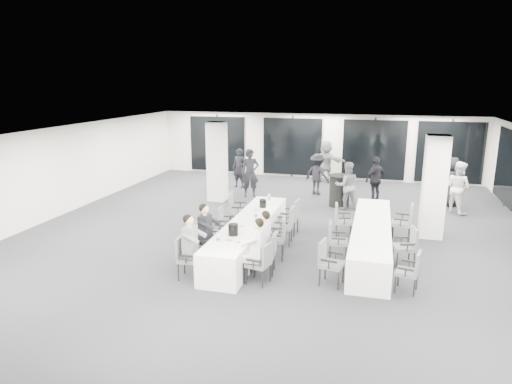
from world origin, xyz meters
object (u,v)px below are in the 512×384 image
(chair_main_right_mid, at_px, (278,235))
(chair_main_left_mid, at_px, (213,231))
(chair_side_left_mid, at_px, (335,238))
(banquet_table_main, at_px, (249,235))
(chair_side_right_mid, at_px, (408,244))
(standing_guest_c, at_px, (317,172))
(standing_guest_d, at_px, (376,176))
(standing_guest_e, at_px, (451,178))
(standing_guest_g, at_px, (239,166))
(chair_main_right_second, at_px, (268,251))
(standing_guest_b, at_px, (347,182))
(standing_guest_a, at_px, (250,170))
(ice_bucket_far, at_px, (263,203))
(chair_main_right_fourth, at_px, (286,223))
(chair_main_right_far, at_px, (292,215))
(standing_guest_h, at_px, (458,184))
(chair_main_left_second, at_px, (201,241))
(chair_side_left_far, at_px, (341,218))
(cocktail_table, at_px, (339,190))
(standing_guest_f, at_px, (326,159))
(chair_side_left_near, at_px, (328,260))
(chair_side_right_near, at_px, (411,269))
(chair_side_right_far, at_px, (405,220))
(chair_main_left_near, at_px, (186,255))
(chair_main_right_near, at_px, (262,261))
(chair_main_left_far, at_px, (236,208))
(ice_bucket_near, at_px, (233,230))
(banquet_table_side, at_px, (371,238))
(chair_main_left_fourth, at_px, (225,221))

(chair_main_right_mid, bearing_deg, chair_main_left_mid, 78.84)
(chair_side_left_mid, bearing_deg, banquet_table_main, -95.59)
(chair_side_right_mid, height_order, standing_guest_c, standing_guest_c)
(standing_guest_d, xyz_separation_m, standing_guest_e, (2.48, 0.15, 0.03))
(standing_guest_g, bearing_deg, standing_guest_e, 6.12)
(chair_main_right_second, distance_m, standing_guest_b, 5.93)
(standing_guest_c, relative_size, standing_guest_g, 0.99)
(standing_guest_a, bearing_deg, standing_guest_g, 100.20)
(chair_main_right_mid, distance_m, ice_bucket_far, 1.92)
(chair_main_right_fourth, relative_size, standing_guest_d, 0.54)
(chair_main_right_far, distance_m, standing_guest_h, 5.91)
(chair_main_left_second, height_order, chair_side_left_far, chair_main_left_second)
(chair_main_left_second, bearing_deg, standing_guest_b, 141.79)
(standing_guest_h, bearing_deg, chair_side_left_mid, 102.90)
(standing_guest_e, bearing_deg, chair_side_right_mid, 144.41)
(cocktail_table, bearing_deg, standing_guest_f, 103.69)
(chair_main_right_mid, xyz_separation_m, standing_guest_f, (0.12, 8.85, 0.43))
(chair_side_left_near, xyz_separation_m, standing_guest_g, (-4.46, 8.12, 0.35))
(cocktail_table, distance_m, chair_side_left_near, 6.30)
(chair_main_right_fourth, distance_m, chair_side_right_mid, 3.07)
(chair_main_right_second, xyz_separation_m, chair_side_right_near, (3.00, -0.18, -0.02))
(banquet_table_main, bearing_deg, standing_guest_a, 105.36)
(chair_main_right_far, xyz_separation_m, chair_side_left_far, (1.34, 0.15, -0.04))
(chair_side_left_far, distance_m, chair_side_right_far, 1.67)
(chair_side_left_far, xyz_separation_m, standing_guest_e, (3.32, 4.22, 0.43))
(chair_side_right_far, bearing_deg, standing_guest_e, -15.10)
(chair_main_right_second, bearing_deg, chair_main_left_near, 106.35)
(chair_main_left_mid, bearing_deg, ice_bucket_far, 158.85)
(chair_side_left_near, xyz_separation_m, standing_guest_a, (-3.61, 6.75, 0.47))
(chair_side_left_near, distance_m, standing_guest_h, 7.31)
(chair_side_right_near, height_order, standing_guest_h, standing_guest_h)
(chair_main_left_mid, relative_size, standing_guest_c, 0.53)
(chair_side_left_mid, height_order, standing_guest_d, standing_guest_d)
(chair_main_right_mid, xyz_separation_m, standing_guest_h, (4.76, 5.31, 0.38))
(chair_side_left_far, xyz_separation_m, ice_bucket_far, (-2.14, -0.26, 0.33))
(chair_main_right_near, relative_size, chair_main_right_fourth, 0.91)
(standing_guest_b, distance_m, standing_guest_h, 3.52)
(chair_main_left_far, bearing_deg, chair_main_right_fourth, 49.10)
(chair_main_left_second, xyz_separation_m, standing_guest_d, (3.85, 6.80, 0.38))
(chair_side_left_mid, height_order, standing_guest_h, standing_guest_h)
(standing_guest_g, bearing_deg, standing_guest_d, 1.91)
(chair_main_left_mid, bearing_deg, chair_main_right_far, 143.14)
(chair_main_left_mid, relative_size, ice_bucket_near, 3.52)
(chair_main_left_mid, height_order, standing_guest_c, standing_guest_c)
(chair_main_right_fourth, relative_size, standing_guest_c, 0.57)
(chair_side_right_near, relative_size, standing_guest_d, 0.47)
(chair_main_left_mid, bearing_deg, banquet_table_side, 109.22)
(chair_side_left_near, bearing_deg, chair_main_left_fourth, -114.58)
(chair_main_left_second, bearing_deg, standing_guest_a, 174.98)
(standing_guest_h, bearing_deg, chair_main_right_second, 99.95)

